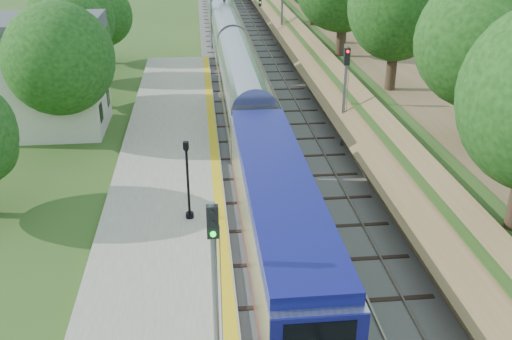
{
  "coord_description": "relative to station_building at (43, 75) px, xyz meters",
  "views": [
    {
      "loc": [
        -3.12,
        -10.27,
        14.58
      ],
      "look_at": [
        -0.5,
        15.35,
        2.8
      ],
      "focal_mm": 40.0,
      "sensor_mm": 36.0,
      "label": 1
    }
  ],
  "objects": [
    {
      "name": "train",
      "position": [
        14.0,
        39.84,
        -1.89
      ],
      "size": [
        2.92,
        137.11,
        4.29
      ],
      "color": "black",
      "rests_on": "trackbed"
    },
    {
      "name": "signal_gantry",
      "position": [
        16.47,
        24.99,
        0.73
      ],
      "size": [
        8.4,
        0.38,
        6.2
      ],
      "color": "slate",
      "rests_on": "ground"
    },
    {
      "name": "platform",
      "position": [
        8.8,
        -14.0,
        -3.9
      ],
      "size": [
        6.4,
        68.0,
        0.38
      ],
      "primitive_type": "cube",
      "color": "gray",
      "rests_on": "ground"
    },
    {
      "name": "trackbed",
      "position": [
        16.0,
        30.0,
        -4.02
      ],
      "size": [
        9.5,
        170.0,
        0.28
      ],
      "color": "#4C4944",
      "rests_on": "ground"
    },
    {
      "name": "trees_behind_platform",
      "position": [
        2.83,
        -9.33,
        0.44
      ],
      "size": [
        7.82,
        53.32,
        7.21
      ],
      "color": "#332316",
      "rests_on": "ground"
    },
    {
      "name": "yellow_stripe",
      "position": [
        11.65,
        -14.0,
        -3.7
      ],
      "size": [
        0.55,
        68.0,
        0.01
      ],
      "primitive_type": "cube",
      "color": "gold",
      "rests_on": "platform"
    },
    {
      "name": "lamppost_far",
      "position": [
        10.11,
        -14.81,
        -1.87
      ],
      "size": [
        0.41,
        0.41,
        4.13
      ],
      "color": "black",
      "rests_on": "platform"
    },
    {
      "name": "station_building",
      "position": [
        0.0,
        0.0,
        0.0
      ],
      "size": [
        8.6,
        6.6,
        8.0
      ],
      "color": "silver",
      "rests_on": "ground"
    },
    {
      "name": "signal_farside",
      "position": [
        20.2,
        -5.45,
        0.12
      ],
      "size": [
        0.37,
        0.29,
        6.7
      ],
      "color": "slate",
      "rests_on": "ground"
    },
    {
      "name": "embankment",
      "position": [
        24.35,
        30.0,
        -2.14
      ],
      "size": [
        10.64,
        170.0,
        11.7
      ],
      "color": "brown",
      "rests_on": "ground"
    },
    {
      "name": "signal_platform",
      "position": [
        11.1,
        -25.26,
        0.16
      ],
      "size": [
        0.37,
        0.29,
        6.29
      ],
      "color": "slate",
      "rests_on": "platform"
    }
  ]
}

